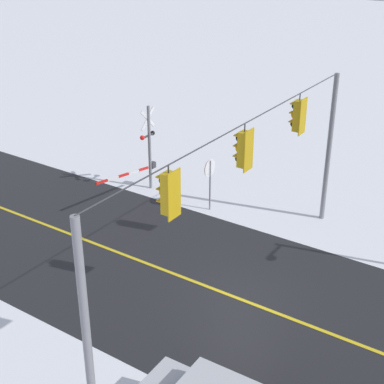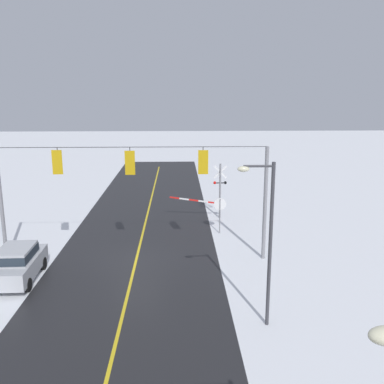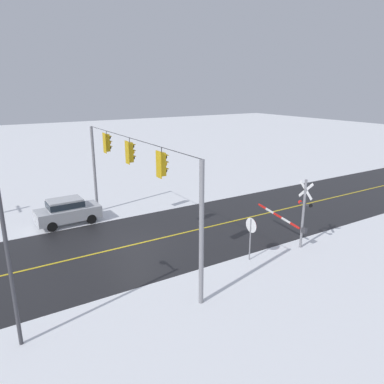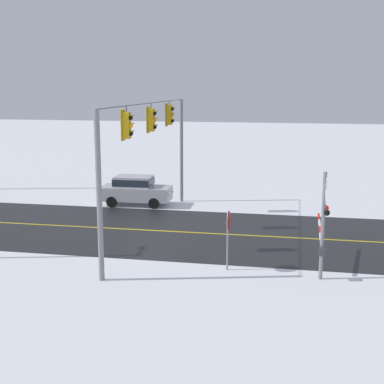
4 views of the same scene
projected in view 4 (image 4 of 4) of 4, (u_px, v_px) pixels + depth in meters
The scene contains 7 objects.
ground_plane at pixel (152, 231), 26.57m from camera, with size 160.00×160.00×0.00m, color white.
road_asphalt at pixel (39, 225), 27.69m from camera, with size 9.00×80.00×0.01m, color black.
lane_centre_line at pixel (39, 224), 27.69m from camera, with size 0.14×72.00×0.01m, color gold.
signal_span at pixel (151, 143), 25.79m from camera, with size 14.20×0.47×6.22m.
stop_sign at pixel (228, 227), 20.59m from camera, with size 0.80×0.09×2.35m.
railroad_crossing at pixel (323, 224), 19.85m from camera, with size 4.14×0.31×4.00m.
parked_car_silver at pixel (135, 189), 32.10m from camera, with size 1.91×4.24×1.74m.
Camera 4 is at (-24.85, -6.84, 7.01)m, focal length 50.57 mm.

